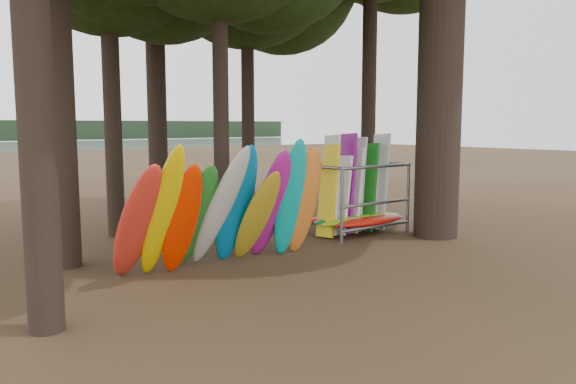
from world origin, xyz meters
TOP-DOWN VIEW (x-y plane):
  - ground at (0.00, 0.00)m, footprint 120.00×120.00m
  - kayak_row at (-2.31, 0.62)m, footprint 4.92×2.16m
  - storage_rack at (2.64, 1.74)m, footprint 3.08×1.55m

SIDE VIEW (x-z plane):
  - ground at x=0.00m, z-range 0.00..0.00m
  - storage_rack at x=2.64m, z-range -0.48..2.39m
  - kayak_row at x=-2.31m, z-range -0.19..2.72m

